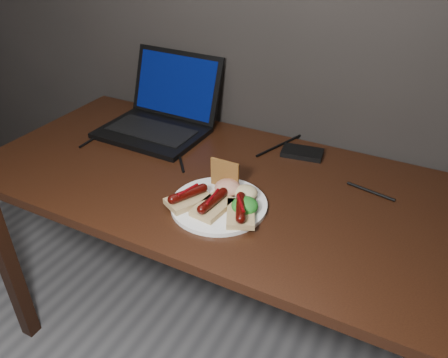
% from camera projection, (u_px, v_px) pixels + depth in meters
% --- Properties ---
extents(desk, '(1.40, 0.70, 0.75)m').
position_uv_depth(desk, '(208.00, 199.00, 1.35)').
color(desk, black).
rests_on(desk, ground).
extents(laptop, '(0.36, 0.34, 0.25)m').
position_uv_depth(laptop, '(161.00, 115.00, 1.54)').
color(laptop, black).
rests_on(laptop, desk).
extents(hard_drive, '(0.14, 0.09, 0.02)m').
position_uv_depth(hard_drive, '(302.00, 153.00, 1.40)').
color(hard_drive, black).
rests_on(hard_drive, desk).
extents(desk_cables, '(0.99, 0.42, 0.01)m').
position_uv_depth(desk_cables, '(218.00, 153.00, 1.41)').
color(desk_cables, black).
rests_on(desk_cables, desk).
extents(plate, '(0.30, 0.30, 0.01)m').
position_uv_depth(plate, '(219.00, 204.00, 1.17)').
color(plate, white).
rests_on(plate, desk).
extents(bread_sausage_left, '(0.12, 0.13, 0.04)m').
position_uv_depth(bread_sausage_left, '(188.00, 197.00, 1.16)').
color(bread_sausage_left, tan).
rests_on(bread_sausage_left, plate).
extents(bread_sausage_center, '(0.08, 0.12, 0.04)m').
position_uv_depth(bread_sausage_center, '(213.00, 204.00, 1.13)').
color(bread_sausage_center, tan).
rests_on(bread_sausage_center, plate).
extents(bread_sausage_right, '(0.11, 0.13, 0.04)m').
position_uv_depth(bread_sausage_right, '(241.00, 211.00, 1.11)').
color(bread_sausage_right, tan).
rests_on(bread_sausage_right, plate).
extents(crispbread, '(0.08, 0.01, 0.08)m').
position_uv_depth(crispbread, '(225.00, 174.00, 1.21)').
color(crispbread, '#9E632B').
rests_on(crispbread, plate).
extents(salad_greens, '(0.07, 0.07, 0.04)m').
position_uv_depth(salad_greens, '(245.00, 206.00, 1.12)').
color(salad_greens, '#136219').
rests_on(salad_greens, plate).
extents(salsa_mound, '(0.07, 0.07, 0.04)m').
position_uv_depth(salsa_mound, '(228.00, 188.00, 1.19)').
color(salsa_mound, '#A51013').
rests_on(salsa_mound, plate).
extents(coleslaw_mound, '(0.06, 0.06, 0.04)m').
position_uv_depth(coleslaw_mound, '(246.00, 193.00, 1.17)').
color(coleslaw_mound, beige).
rests_on(coleslaw_mound, plate).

